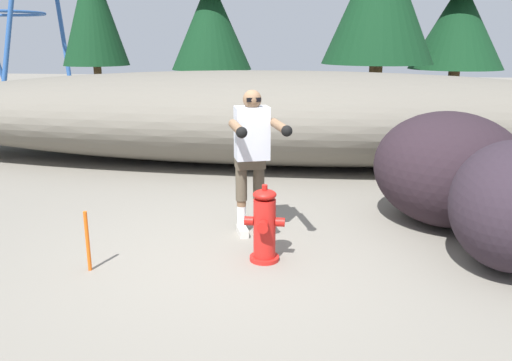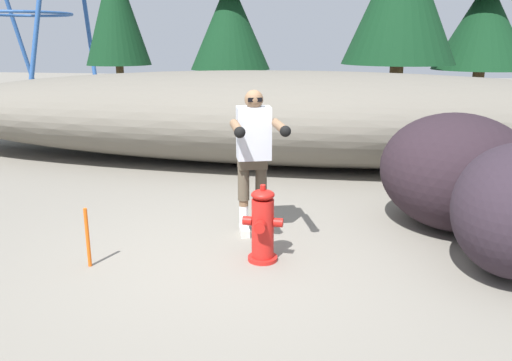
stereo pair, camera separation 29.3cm
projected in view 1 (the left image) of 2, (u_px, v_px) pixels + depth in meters
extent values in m
cube|color=slate|center=(239.00, 257.00, 5.31)|extent=(56.00, 56.00, 0.04)
ellipsoid|color=#666056|center=(275.00, 117.00, 9.21)|extent=(14.87, 3.20, 1.64)
cylinder|color=red|center=(264.00, 258.00, 5.19)|extent=(0.30, 0.30, 0.04)
cylinder|color=red|center=(265.00, 228.00, 5.10)|extent=(0.22, 0.22, 0.60)
ellipsoid|color=red|center=(265.00, 195.00, 5.01)|extent=(0.23, 0.23, 0.10)
cylinder|color=red|center=(265.00, 187.00, 4.99)|extent=(0.06, 0.06, 0.05)
cylinder|color=red|center=(249.00, 221.00, 5.10)|extent=(0.09, 0.09, 0.09)
cylinder|color=red|center=(280.00, 222.00, 5.07)|extent=(0.09, 0.09, 0.09)
cylinder|color=red|center=(263.00, 227.00, 4.94)|extent=(0.11, 0.09, 0.11)
cube|color=beige|center=(260.00, 230.00, 5.89)|extent=(0.18, 0.28, 0.09)
cylinder|color=white|center=(259.00, 215.00, 5.90)|extent=(0.10, 0.10, 0.24)
cylinder|color=brown|center=(259.00, 202.00, 5.86)|extent=(0.10, 0.10, 0.07)
cylinder|color=brown|center=(259.00, 182.00, 5.80)|extent=(0.13, 0.13, 0.40)
cube|color=beige|center=(243.00, 231.00, 5.85)|extent=(0.18, 0.28, 0.09)
cylinder|color=white|center=(242.00, 216.00, 5.86)|extent=(0.10, 0.10, 0.24)
cylinder|color=brown|center=(241.00, 203.00, 5.82)|extent=(0.10, 0.10, 0.07)
cylinder|color=brown|center=(241.00, 183.00, 5.76)|extent=(0.13, 0.13, 0.40)
cube|color=brown|center=(250.00, 161.00, 5.71)|extent=(0.37, 0.29, 0.16)
cube|color=#B7BCC6|center=(252.00, 133.00, 5.51)|extent=(0.42, 0.34, 0.57)
cube|color=#1E3823|center=(249.00, 128.00, 5.69)|extent=(0.32, 0.24, 0.40)
sphere|color=brown|center=(252.00, 99.00, 5.39)|extent=(0.20, 0.20, 0.20)
cube|color=black|center=(254.00, 100.00, 5.31)|extent=(0.15, 0.07, 0.04)
cylinder|color=brown|center=(280.00, 127.00, 5.17)|extent=(0.27, 0.58, 0.09)
sphere|color=black|center=(287.00, 131.00, 4.91)|extent=(0.11, 0.11, 0.11)
cylinder|color=brown|center=(237.00, 128.00, 5.09)|extent=(0.27, 0.58, 0.09)
sphere|color=black|center=(242.00, 133.00, 4.83)|extent=(0.11, 0.11, 0.11)
ellipsoid|color=black|center=(447.00, 169.00, 6.06)|extent=(2.39, 2.41, 1.36)
cylinder|color=#47331E|center=(99.00, 91.00, 15.02)|extent=(0.22, 0.22, 1.45)
cone|color=#0F3319|center=(93.00, 10.00, 14.42)|extent=(1.87, 1.87, 3.07)
cylinder|color=#47331E|center=(213.00, 98.00, 13.21)|extent=(0.24, 0.24, 1.44)
cone|color=#0F3319|center=(211.00, 24.00, 12.73)|extent=(2.01, 2.01, 2.23)
cylinder|color=#47331E|center=(374.00, 93.00, 13.86)|extent=(0.35, 0.35, 1.55)
cylinder|color=#47331E|center=(452.00, 92.00, 15.13)|extent=(0.32, 0.32, 1.35)
cone|color=#0F3319|center=(459.00, 25.00, 14.62)|extent=(2.67, 2.67, 2.46)
cylinder|color=#285193|center=(60.00, 15.00, 19.42)|extent=(1.12, 1.12, 6.20)
cylinder|color=#285193|center=(11.00, 10.00, 16.35)|extent=(1.12, 1.12, 6.20)
cylinder|color=#E55914|center=(88.00, 241.00, 4.88)|extent=(0.04, 0.04, 0.60)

